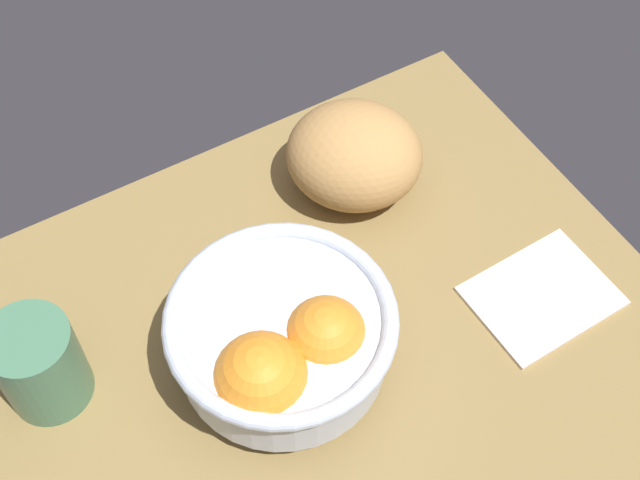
# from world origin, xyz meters

# --- Properties ---
(ground_plane) EXTENTS (0.68, 0.57, 0.03)m
(ground_plane) POSITION_xyz_m (0.00, 0.00, -0.01)
(ground_plane) COLOR olive
(fruit_bowl) EXTENTS (0.21, 0.21, 0.12)m
(fruit_bowl) POSITION_xyz_m (0.05, 0.01, 0.06)
(fruit_bowl) COLOR silver
(fruit_bowl) RESTS_ON ground
(bread_loaf) EXTENTS (0.20, 0.20, 0.10)m
(bread_loaf) POSITION_xyz_m (-0.13, -0.16, 0.05)
(bread_loaf) COLOR tan
(bread_loaf) RESTS_ON ground
(napkin_folded) EXTENTS (0.14, 0.11, 0.01)m
(napkin_folded) POSITION_xyz_m (-0.21, 0.06, 0.00)
(napkin_folded) COLOR silver
(napkin_folded) RESTS_ON ground
(mug) EXTENTS (0.08, 0.12, 0.10)m
(mug) POSITION_xyz_m (0.25, -0.09, 0.05)
(mug) COLOR #477A5A
(mug) RESTS_ON ground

